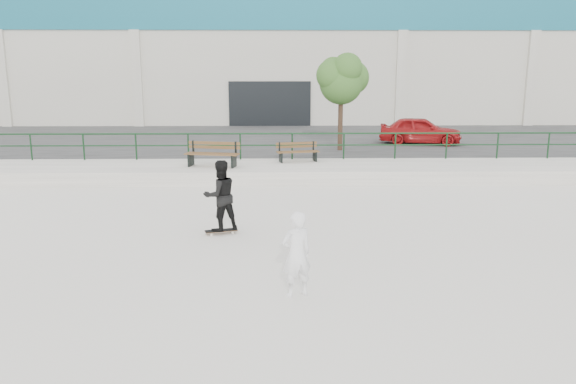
{
  "coord_description": "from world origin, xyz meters",
  "views": [
    {
      "loc": [
        0.39,
        -10.71,
        3.92
      ],
      "look_at": [
        0.65,
        2.0,
        1.13
      ],
      "focal_mm": 35.0,
      "sensor_mm": 36.0,
      "label": 1
    }
  ],
  "objects_px": {
    "bench_right": "(298,152)",
    "tree": "(342,78)",
    "bench_left": "(213,154)",
    "standing_skater": "(220,196)",
    "red_car": "(420,130)",
    "skateboard": "(221,231)",
    "seated_skater": "(296,254)"
  },
  "relations": [
    {
      "from": "red_car",
      "to": "bench_right",
      "type": "bearing_deg",
      "value": 142.36
    },
    {
      "from": "bench_right",
      "to": "seated_skater",
      "type": "distance_m",
      "value": 11.68
    },
    {
      "from": "red_car",
      "to": "standing_skater",
      "type": "bearing_deg",
      "value": 160.07
    },
    {
      "from": "bench_left",
      "to": "skateboard",
      "type": "bearing_deg",
      "value": -70.2
    },
    {
      "from": "seated_skater",
      "to": "red_car",
      "type": "bearing_deg",
      "value": -134.9
    },
    {
      "from": "bench_left",
      "to": "tree",
      "type": "xyz_separation_m",
      "value": [
        5.06,
        4.07,
        2.62
      ]
    },
    {
      "from": "tree",
      "to": "red_car",
      "type": "bearing_deg",
      "value": 25.88
    },
    {
      "from": "tree",
      "to": "seated_skater",
      "type": "bearing_deg",
      "value": -99.38
    },
    {
      "from": "bench_right",
      "to": "red_car",
      "type": "height_order",
      "value": "red_car"
    },
    {
      "from": "bench_left",
      "to": "skateboard",
      "type": "distance_m",
      "value": 6.92
    },
    {
      "from": "bench_right",
      "to": "tree",
      "type": "relative_size",
      "value": 0.4
    },
    {
      "from": "bench_right",
      "to": "tree",
      "type": "distance_m",
      "value": 4.53
    },
    {
      "from": "seated_skater",
      "to": "tree",
      "type": "bearing_deg",
      "value": -123.39
    },
    {
      "from": "standing_skater",
      "to": "bench_right",
      "type": "bearing_deg",
      "value": -132.98
    },
    {
      "from": "bench_left",
      "to": "seated_skater",
      "type": "bearing_deg",
      "value": -64.16
    },
    {
      "from": "bench_right",
      "to": "bench_left",
      "type": "bearing_deg",
      "value": -173.85
    },
    {
      "from": "bench_right",
      "to": "standing_skater",
      "type": "height_order",
      "value": "standing_skater"
    },
    {
      "from": "bench_left",
      "to": "red_car",
      "type": "relative_size",
      "value": 0.53
    },
    {
      "from": "bench_right",
      "to": "seated_skater",
      "type": "xyz_separation_m",
      "value": [
        -0.46,
        -11.67,
        -0.09
      ]
    },
    {
      "from": "bench_left",
      "to": "standing_skater",
      "type": "distance_m",
      "value": 6.87
    },
    {
      "from": "bench_right",
      "to": "skateboard",
      "type": "distance_m",
      "value": 8.14
    },
    {
      "from": "bench_left",
      "to": "standing_skater",
      "type": "xyz_separation_m",
      "value": [
        0.93,
        -6.8,
        0.01
      ]
    },
    {
      "from": "standing_skater",
      "to": "skateboard",
      "type": "bearing_deg",
      "value": 152.42
    },
    {
      "from": "bench_left",
      "to": "seated_skater",
      "type": "distance_m",
      "value": 10.98
    },
    {
      "from": "bench_left",
      "to": "bench_right",
      "type": "height_order",
      "value": "bench_left"
    },
    {
      "from": "red_car",
      "to": "skateboard",
      "type": "bearing_deg",
      "value": 160.07
    },
    {
      "from": "skateboard",
      "to": "standing_skater",
      "type": "distance_m",
      "value": 0.88
    },
    {
      "from": "tree",
      "to": "standing_skater",
      "type": "height_order",
      "value": "tree"
    },
    {
      "from": "bench_left",
      "to": "tree",
      "type": "bearing_deg",
      "value": 50.81
    },
    {
      "from": "tree",
      "to": "seated_skater",
      "type": "xyz_separation_m",
      "value": [
        -2.43,
        -14.73,
        -2.79
      ]
    },
    {
      "from": "bench_left",
      "to": "red_car",
      "type": "height_order",
      "value": "red_car"
    },
    {
      "from": "tree",
      "to": "bench_right",
      "type": "bearing_deg",
      "value": -122.87
    }
  ]
}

